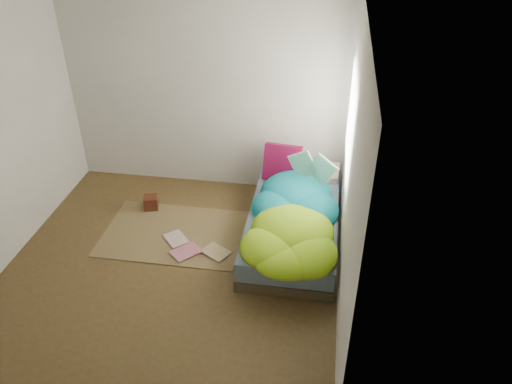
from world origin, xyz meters
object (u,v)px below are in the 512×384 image
wooden_box (151,202)px  pillow_magenta (282,163)px  open_book (312,160)px  floor_book_a (168,242)px  floor_book_b (181,247)px  bed (293,224)px

wooden_box → pillow_magenta: bearing=14.5°
open_book → wooden_box: open_book is taller
open_book → floor_book_a: bearing=-136.0°
wooden_box → floor_book_b: (0.58, -0.70, -0.07)m
wooden_box → floor_book_b: size_ratio=0.53×
bed → floor_book_b: 1.29m
pillow_magenta → wooden_box: bearing=-158.7°
bed → pillow_magenta: (-0.21, 0.69, 0.39)m
pillow_magenta → floor_book_b: pillow_magenta is taller
open_book → wooden_box: size_ratio=2.94×
pillow_magenta → floor_book_a: bearing=-131.3°
open_book → wooden_box: 2.08m
open_book → floor_book_a: (-1.54, -0.71, -0.80)m
open_book → floor_book_b: 1.77m
wooden_box → floor_book_b: bearing=-50.5°
wooden_box → open_book: bearing=2.1°
pillow_magenta → floor_book_b: (-1.00, -1.11, -0.54)m
floor_book_a → floor_book_b: (0.17, -0.06, 0.00)m
wooden_box → bed: bearing=-8.9°
bed → wooden_box: size_ratio=12.37×
bed → open_book: size_ratio=4.21×
floor_book_b → open_book: bearing=72.4°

